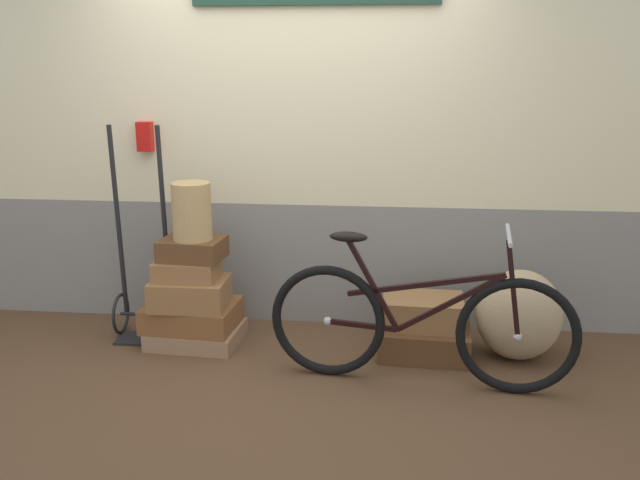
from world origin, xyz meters
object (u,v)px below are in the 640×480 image
Objects in this scene: suitcase_4 at (193,249)px; suitcase_2 at (190,293)px; suitcase_6 at (423,311)px; bicycle at (419,325)px; wicker_basket at (192,211)px; suitcase_0 at (197,334)px; burlap_sack at (519,315)px; suitcase_1 at (192,315)px; luggage_trolley at (145,287)px; suitcase_3 at (187,269)px; suitcase_5 at (425,340)px.

suitcase_2 is at bearing -105.87° from suitcase_4.
bicycle is at bearing -92.85° from suitcase_6.
suitcase_4 is 1.07× the size of wicker_basket.
suitcase_0 is 2.10m from burlap_sack.
suitcase_1 reaches higher than suitcase_0.
suitcase_2 is 0.38m from luggage_trolley.
suitcase_6 is 1.87m from luggage_trolley.
suitcase_2 is at bearing 164.31° from bicycle.
suitcase_3 is at bearing -130.78° from suitcase_0.
suitcase_1 is 2.12m from burlap_sack.
suitcase_1 is 1.22× the size of suitcase_2.
luggage_trolley is 0.82× the size of bicycle.
suitcase_5 is 0.61m from burlap_sack.
luggage_trolley reaches higher than bicycle.
bicycle reaches higher than suitcase_5.
suitcase_6 is at bearing 4.02° from suitcase_0.
bicycle is (1.45, -0.46, 0.31)m from suitcase_0.
suitcase_0 is at bearing -13.75° from luggage_trolley.
suitcase_1 is 0.46m from suitcase_4.
luggage_trolley reaches higher than suitcase_1.
burlap_sack is at bearing 3.31° from suitcase_0.
suitcase_6 is at bearing 5.84° from suitcase_4.
suitcase_4 is at bearing 39.10° from suitcase_3.
suitcase_4 reaches higher than suitcase_1.
luggage_trolley is at bearing 160.22° from suitcase_3.
wicker_basket is at bearing 179.70° from burlap_sack.
wicker_basket is 0.64× the size of burlap_sack.
suitcase_4 is at bearing -177.67° from suitcase_6.
suitcase_3 is 0.14m from suitcase_4.
suitcase_3 is at bearing -20.23° from luggage_trolley.
suitcase_5 is 1.70m from wicker_basket.
luggage_trolley reaches higher than suitcase_5.
bicycle is at bearing -94.18° from suitcase_5.
suitcase_2 is 0.27× the size of bicycle.
burlap_sack is at bearing 0.49° from suitcase_3.
luggage_trolley is (-0.34, 0.12, -0.18)m from suitcase_3.
luggage_trolley reaches higher than suitcase_4.
burlap_sack is 0.33× the size of bicycle.
suitcase_0 is at bearing 119.70° from suitcase_4.
suitcase_0 is at bearing 179.12° from burlap_sack.
bicycle reaches higher than suitcase_1.
suitcase_5 is 0.51m from bicycle.
suitcase_2 is at bearing -40.48° from suitcase_3.
luggage_trolley is 2.48× the size of burlap_sack.
suitcase_5 is at bearing 4.65° from suitcase_4.
suitcase_1 is at bearing -13.87° from luggage_trolley.
suitcase_0 is at bearing -177.87° from suitcase_6.
luggage_trolley is at bearing 171.42° from suitcase_4.
suitcase_1 is at bearing 100.05° from suitcase_2.
luggage_trolley is (-1.86, 0.10, 0.06)m from suitcase_6.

